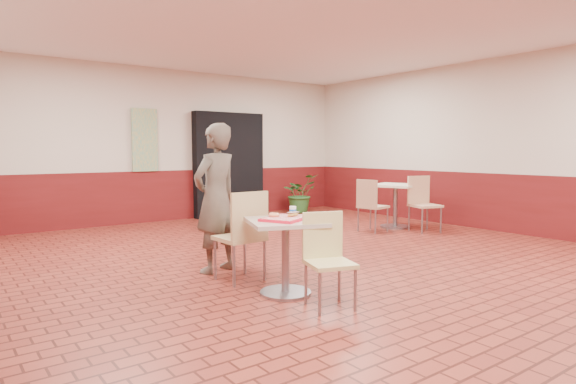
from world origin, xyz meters
TOP-DOWN VIEW (x-y plane):
  - room_shell at (0.00, 0.00)m, footprint 8.01×10.01m
  - wainscot_band at (0.00, 0.00)m, footprint 8.00×10.00m
  - corridor_doorway at (1.20, 4.88)m, footprint 1.60×0.22m
  - promo_poster at (-0.60, 4.94)m, footprint 0.50×0.03m
  - main_table at (-1.18, -0.42)m, footprint 0.70×0.70m
  - chair_main_front at (-1.07, -0.91)m, footprint 0.49×0.49m
  - chair_main_back at (-1.27, 0.21)m, footprint 0.47×0.47m
  - customer at (-1.30, 0.77)m, footprint 0.72×0.58m
  - serving_tray at (-1.18, -0.42)m, footprint 0.45×0.35m
  - ring_donut at (-1.25, -0.32)m, footprint 0.12×0.12m
  - long_john_donut at (-1.09, -0.42)m, footprint 0.15×0.09m
  - paper_cup at (-1.02, -0.33)m, footprint 0.07×0.07m
  - second_table at (2.85, 1.69)m, footprint 0.75×0.75m
  - chair_second_left at (2.13, 1.63)m, footprint 0.47×0.47m
  - chair_second_front at (2.92, 1.15)m, footprint 0.55×0.55m
  - potted_plant at (2.74, 4.40)m, footprint 0.89×0.81m

SIDE VIEW (x-z plane):
  - potted_plant at x=2.74m, z-range 0.00..0.86m
  - chair_main_front at x=-1.07m, z-range 0.05..0.89m
  - main_table at x=-1.18m, z-range 0.13..0.86m
  - wainscot_band at x=0.00m, z-range 0.00..1.00m
  - chair_second_left at x=2.13m, z-range 0.05..0.96m
  - second_table at x=2.85m, z-range 0.14..0.93m
  - chair_second_front at x=2.92m, z-range 0.06..1.01m
  - chair_main_back at x=-1.27m, z-range 0.06..1.03m
  - serving_tray at x=-1.18m, z-range 0.73..0.76m
  - ring_donut at x=-1.25m, z-range 0.76..0.80m
  - long_john_donut at x=-1.09m, z-range 0.76..0.81m
  - paper_cup at x=-1.02m, z-range 0.76..0.85m
  - customer at x=-1.30m, z-range 0.00..1.71m
  - corridor_doorway at x=1.20m, z-range 0.00..2.20m
  - room_shell at x=0.00m, z-range 0.00..3.00m
  - promo_poster at x=-0.60m, z-range 1.00..2.20m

